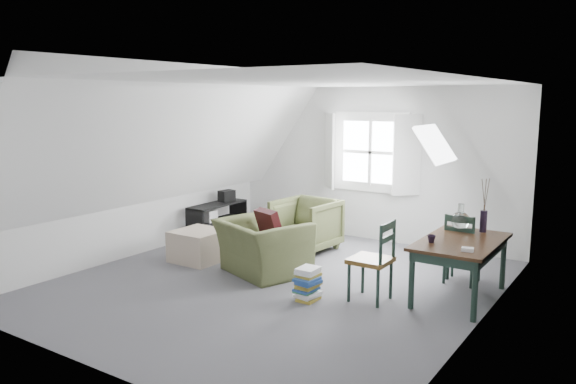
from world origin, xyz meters
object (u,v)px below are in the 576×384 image
Objects in this scene: armchair_far at (306,250)px; magazine_stack at (308,284)px; armchair_near at (263,273)px; dining_chair_far at (462,247)px; ottoman at (199,246)px; dining_chair_near at (374,259)px; media_shelf at (216,223)px; dining_table at (461,248)px.

armchair_far reaches higher than magazine_stack.
dining_chair_far reaches higher than armchair_near.
dining_chair_near reaches higher than ottoman.
media_shelf is at bearing -11.83° from armchair_near.
armchair_far reaches higher than armchair_near.
armchair_near is 2.15m from media_shelf.
ottoman is 0.70× the size of dining_chair_near.
dining_table is 4.33m from media_shelf.
armchair_near is at bearing 1.03° from ottoman.
magazine_stack is (-1.44, -1.03, -0.41)m from dining_table.
dining_chair_far reaches higher than media_shelf.
dining_chair_far is (2.32, 1.06, 0.47)m from armchair_near.
armchair_far is at bearing 122.35° from magazine_stack.
armchair_far is 0.98× the size of dining_chair_far.
ottoman reaches higher than armchair_near.
dining_chair_far is 1.36m from dining_chair_near.
dining_chair_far is (-0.15, 0.56, -0.14)m from dining_table.
dining_chair_near is at bearing -19.39° from media_shelf.
ottoman is at bearing -170.94° from dining_table.
dining_table reaches higher than armchair_far.
dining_table is at bearing 115.05° from dining_chair_near.
media_shelf reaches higher than ottoman.
armchair_far is at bearing -142.00° from dining_chair_near.
ottoman is 2.80m from dining_chair_near.
ottoman is (-1.12, -0.02, 0.22)m from armchair_near.
magazine_stack is at bearing -52.62° from armchair_far.
armchair_near is 1.23× the size of dining_chair_far.
media_shelf is at bearing -123.42° from dining_chair_near.
dining_chair_far is at bearing -1.00° from armchair_far.
ottoman is (-0.98, -1.34, 0.22)m from armchair_far.
armchair_far is 1.69m from media_shelf.
dining_table is (2.61, -0.82, 0.61)m from armchair_far.
ottoman reaches higher than armchair_far.
ottoman is at bearing -121.01° from armchair_far.
ottoman is 3.65m from dining_table.
dining_chair_near reaches higher than media_shelf.
dining_chair_near reaches higher than armchair_far.
dining_chair_near is 3.70m from media_shelf.
ottoman is 1.35m from media_shelf.
dining_chair_far reaches higher than dining_table.
armchair_near is 2.59m from dining_table.
media_shelf reaches higher than armchair_near.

